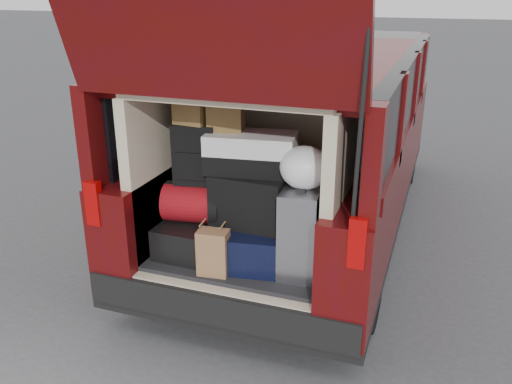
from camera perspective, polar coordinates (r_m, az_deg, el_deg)
ground at (r=4.05m, az=-2.01°, el=-14.54°), size 80.00×80.00×0.00m
minivan at (r=5.26m, az=5.32°, el=5.03°), size 1.90×5.35×2.77m
load_floor at (r=4.12m, az=-0.64°, el=-9.33°), size 1.24×1.05×0.55m
black_hardshell at (r=3.95m, az=-6.45°, el=-4.47°), size 0.43×0.58×0.23m
navy_hardshell at (r=3.79m, az=-0.38°, el=-5.23°), size 0.56×0.65×0.26m
silver_roller at (r=3.57m, az=4.81°, el=-4.05°), size 0.27×0.41×0.60m
kraft_bag at (r=3.59m, az=-4.51°, el=-6.37°), size 0.21×0.15×0.31m
red_duffel at (r=3.84m, az=-6.53°, el=-1.18°), size 0.45×0.33×0.27m
black_soft_case at (r=3.67m, az=-0.60°, el=-0.83°), size 0.52×0.33×0.36m
backpack at (r=3.76m, az=-6.34°, el=4.03°), size 0.32×0.22×0.43m
twotone_duffel at (r=3.62m, az=-0.53°, el=4.15°), size 0.63×0.39×0.27m
grocery_sack_lower at (r=3.70m, az=-6.74°, el=8.69°), size 0.23×0.19×0.20m
grocery_sack_upper at (r=3.65m, az=-3.19°, el=8.29°), size 0.27×0.23×0.23m
plastic_bag_right at (r=3.41m, az=5.14°, el=2.57°), size 0.35×0.34×0.27m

